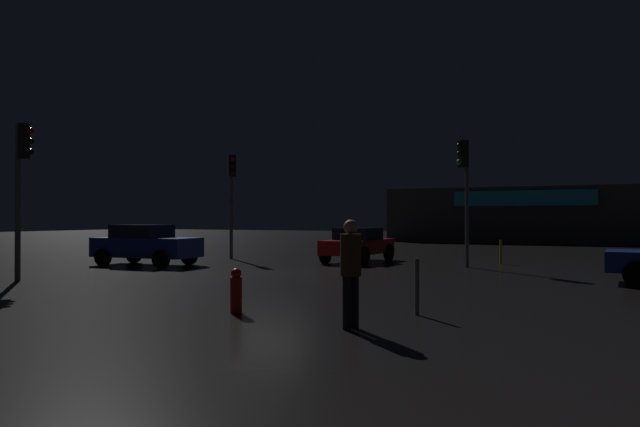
# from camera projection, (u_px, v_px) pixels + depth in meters

# --- Properties ---
(ground_plane) EXTENTS (120.00, 120.00, 0.00)m
(ground_plane) POSITION_uv_depth(u_px,v_px,m) (269.00, 275.00, 18.54)
(ground_plane) COLOR black
(store_building) EXTENTS (20.05, 7.23, 4.03)m
(store_building) POSITION_uv_depth(u_px,v_px,m) (528.00, 215.00, 44.50)
(store_building) COLOR #4C4742
(store_building) RESTS_ON ground
(traffic_signal_main) EXTENTS (0.42, 0.43, 4.53)m
(traffic_signal_main) POSITION_uv_depth(u_px,v_px,m) (232.00, 185.00, 25.70)
(traffic_signal_main) COLOR #595B60
(traffic_signal_main) RESTS_ON ground
(traffic_signal_opposite) EXTENTS (0.43, 0.41, 4.46)m
(traffic_signal_opposite) POSITION_uv_depth(u_px,v_px,m) (22.00, 171.00, 16.71)
(traffic_signal_opposite) COLOR #595B60
(traffic_signal_opposite) RESTS_ON ground
(traffic_signal_cross_left) EXTENTS (0.42, 0.42, 4.59)m
(traffic_signal_cross_left) POSITION_uv_depth(u_px,v_px,m) (464.00, 175.00, 21.27)
(traffic_signal_cross_left) COLOR #595B60
(traffic_signal_cross_left) RESTS_ON ground
(car_near) EXTENTS (4.03, 2.08, 1.53)m
(car_near) POSITION_uv_depth(u_px,v_px,m) (146.00, 244.00, 22.19)
(car_near) COLOR navy
(car_near) RESTS_ON ground
(car_far) EXTENTS (2.07, 3.98, 1.39)m
(car_far) POSITION_uv_depth(u_px,v_px,m) (358.00, 244.00, 23.91)
(car_far) COLOR #A51414
(car_far) RESTS_ON ground
(pedestrian) EXTENTS (0.46, 0.46, 1.75)m
(pedestrian) POSITION_uv_depth(u_px,v_px,m) (351.00, 265.00, 9.44)
(pedestrian) COLOR black
(pedestrian) RESTS_ON ground
(fire_hydrant) EXTENTS (0.22, 0.22, 0.84)m
(fire_hydrant) POSITION_uv_depth(u_px,v_px,m) (236.00, 291.00, 10.99)
(fire_hydrant) COLOR red
(fire_hydrant) RESTS_ON ground
(bollard_kerb_a) EXTENTS (0.10, 0.10, 0.93)m
(bollard_kerb_a) POSITION_uv_depth(u_px,v_px,m) (501.00, 252.00, 22.87)
(bollard_kerb_a) COLOR gold
(bollard_kerb_a) RESTS_ON ground
(bollard_kerb_b) EXTENTS (0.08, 0.08, 1.04)m
(bollard_kerb_b) POSITION_uv_depth(u_px,v_px,m) (417.00, 287.00, 10.79)
(bollard_kerb_b) COLOR #595B60
(bollard_kerb_b) RESTS_ON ground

